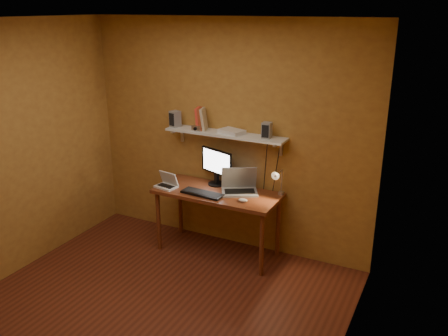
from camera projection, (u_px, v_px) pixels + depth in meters
The scene contains 14 objects.
room at pixel (144, 181), 4.00m from camera, with size 3.44×3.24×2.64m.
desk at pixel (217, 199), 5.27m from camera, with size 1.40×0.60×0.75m.
wall_shelf at pixel (225, 134), 5.21m from camera, with size 1.40×0.25×0.21m.
monitor at pixel (216, 165), 5.37m from camera, with size 0.45×0.25×0.42m.
laptop at pixel (239, 185), 5.22m from camera, with size 0.47×0.43×0.28m.
netbook at pixel (167, 183), 5.36m from camera, with size 0.26×0.21×0.18m.
keyboard at pixel (202, 194), 5.15m from camera, with size 0.48×0.16×0.03m, color black.
mouse at pixel (243, 200), 4.96m from camera, with size 0.10×0.06×0.04m, color silver.
desk_lamp at pixel (278, 180), 5.00m from camera, with size 0.09×0.23×0.38m.
speaker_left at pixel (175, 119), 5.44m from camera, with size 0.10×0.10×0.18m, color gray.
speaker_right at pixel (267, 130), 4.97m from camera, with size 0.09×0.09×0.17m, color gray.
books at pixel (201, 119), 5.30m from camera, with size 0.17×0.18×0.25m.
shelf_camera at pixel (196, 128), 5.27m from camera, with size 0.11×0.05×0.06m.
router at pixel (232, 132), 5.17m from camera, with size 0.27×0.18×0.04m, color silver.
Camera 1 is at (2.28, -3.04, 2.71)m, focal length 38.00 mm.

